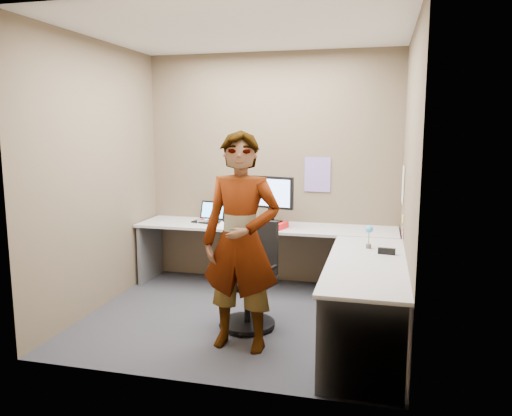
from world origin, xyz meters
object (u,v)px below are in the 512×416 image
(monitor, at_px, (271,195))
(person, at_px, (241,242))
(office_chair, at_px, (251,284))
(desk, at_px, (294,252))

(monitor, distance_m, person, 1.52)
(office_chair, xyz_separation_m, person, (0.04, -0.46, 0.51))
(desk, distance_m, person, 1.09)
(monitor, xyz_separation_m, office_chair, (0.04, -1.05, -0.70))
(desk, bearing_deg, office_chair, -119.67)
(office_chair, bearing_deg, monitor, 109.63)
(monitor, relative_size, office_chair, 0.54)
(desk, relative_size, office_chair, 3.08)
(person, bearing_deg, office_chair, 98.17)
(monitor, bearing_deg, desk, -39.63)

